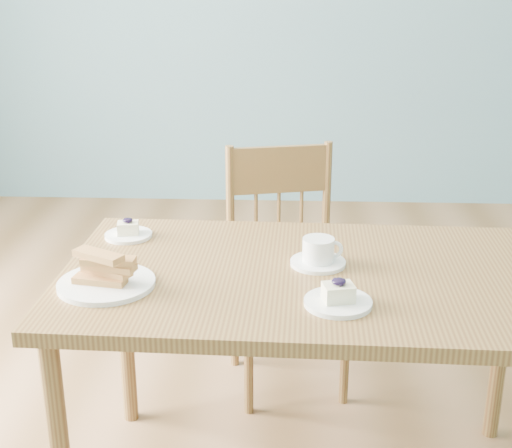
# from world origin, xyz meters

# --- Properties ---
(room) EXTENTS (5.01, 5.01, 2.71)m
(room) POSITION_xyz_m (0.00, 0.00, 1.35)
(room) COLOR #9B6F48
(room) RESTS_ON ground
(dining_table) EXTENTS (1.33, 0.78, 0.70)m
(dining_table) POSITION_xyz_m (-0.13, -0.24, 0.63)
(dining_table) COLOR olive
(dining_table) RESTS_ON ground
(dining_chair) EXTENTS (0.47, 0.45, 0.86)m
(dining_chair) POSITION_xyz_m (-0.20, 0.38, 0.44)
(dining_chair) COLOR olive
(dining_chair) RESTS_ON ground
(cheesecake_plate_near) EXTENTS (0.16, 0.16, 0.07)m
(cheesecake_plate_near) POSITION_xyz_m (-0.08, -0.42, 0.72)
(cheesecake_plate_near) COLOR white
(cheesecake_plate_near) RESTS_ON dining_table
(cheesecake_plate_far) EXTENTS (0.14, 0.14, 0.06)m
(cheesecake_plate_far) POSITION_xyz_m (-0.66, -0.01, 0.71)
(cheesecake_plate_far) COLOR white
(cheesecake_plate_far) RESTS_ON dining_table
(coffee_cup) EXTENTS (0.15, 0.15, 0.07)m
(coffee_cup) POSITION_xyz_m (-0.12, -0.19, 0.73)
(coffee_cup) COLOR white
(coffee_cup) RESTS_ON dining_table
(biscotti_plate) EXTENTS (0.24, 0.24, 0.10)m
(biscotti_plate) POSITION_xyz_m (-0.65, -0.35, 0.73)
(biscotti_plate) COLOR white
(biscotti_plate) RESTS_ON dining_table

